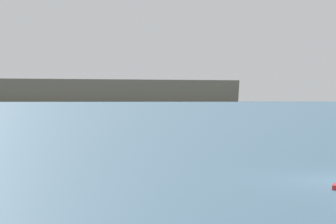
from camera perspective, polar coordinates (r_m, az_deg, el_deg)
distant_headland at (r=1248.54m, az=3.11°, el=1.53°), size 1049.26×680.78×29.60m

